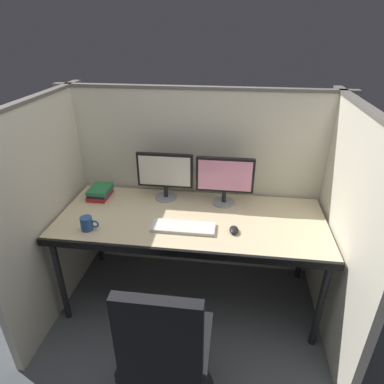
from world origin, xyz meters
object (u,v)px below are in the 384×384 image
desk (191,224)px  book_stack (100,192)px  monitor_left (165,173)px  computer_mouse (234,230)px  coffee_mug (87,223)px  office_chair (167,366)px  monitor_right (225,178)px  keyboard_main (183,227)px

desk → book_stack: bearing=163.0°
monitor_left → book_stack: 0.55m
computer_mouse → coffee_mug: coffee_mug is taller
book_stack → office_chair: bearing=-55.9°
desk → monitor_right: 0.43m
desk → monitor_left: (-0.24, 0.28, 0.27)m
computer_mouse → office_chair: bearing=-112.7°
monitor_right → desk: bearing=-131.1°
monitor_left → book_stack: size_ratio=1.90×
desk → computer_mouse: computer_mouse is taller
monitor_left → coffee_mug: bearing=-130.4°
office_chair → keyboard_main: (-0.03, 0.75, 0.39)m
book_stack → monitor_left: bearing=5.1°
keyboard_main → monitor_right: bearing=56.8°
keyboard_main → monitor_left: bearing=116.2°
keyboard_main → coffee_mug: 0.64m
monitor_left → monitor_right: same height
book_stack → desk: bearing=-17.0°
book_stack → monitor_right: bearing=1.2°
monitor_right → book_stack: monitor_right is taller
keyboard_main → coffee_mug: size_ratio=3.41×
office_chair → monitor_left: monitor_left is taller
office_chair → keyboard_main: 0.84m
monitor_right → keyboard_main: (-0.25, -0.39, -0.20)m
keyboard_main → office_chair: bearing=-88.0°
monitor_left → keyboard_main: 0.50m
keyboard_main → book_stack: (-0.73, 0.37, 0.03)m
monitor_left → coffee_mug: size_ratio=3.41×
monitor_right → computer_mouse: monitor_right is taller
keyboard_main → coffee_mug: coffee_mug is taller
monitor_right → keyboard_main: size_ratio=1.00×
coffee_mug → book_stack: coffee_mug is taller
keyboard_main → computer_mouse: 0.34m
monitor_left → keyboard_main: monitor_left is taller
monitor_right → computer_mouse: 0.44m
office_chair → keyboard_main: bearing=92.0°
desk → monitor_right: size_ratio=4.42×
office_chair → coffee_mug: 1.02m
desk → office_chair: 0.94m
monitor_left → coffee_mug: monitor_left is taller
desk → monitor_left: monitor_left is taller
coffee_mug → book_stack: (-0.09, 0.46, -0.00)m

